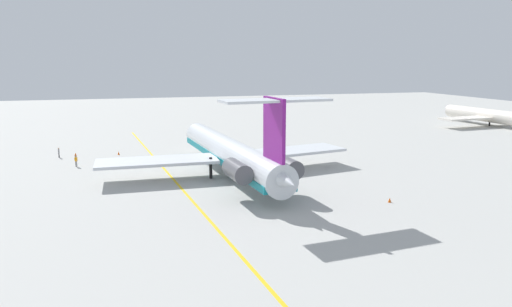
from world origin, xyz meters
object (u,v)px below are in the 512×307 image
object	(u,v)px
airliner_far_left	(488,115)
safety_cone_nose	(390,200)
ground_crew_near_nose	(59,151)
safety_cone_tail	(76,154)
safety_cone_wingtip	(119,153)
ground_crew_near_tail	(273,139)
main_jetliner	(232,153)
ground_crew_portside	(76,160)

from	to	relation	value
airliner_far_left	safety_cone_nose	world-z (taller)	airliner_far_left
ground_crew_near_nose	safety_cone_tail	distance (m)	2.81
safety_cone_tail	safety_cone_wingtip	bearing A→B (deg)	81.75
safety_cone_wingtip	airliner_far_left	bearing A→B (deg)	98.78
safety_cone_nose	safety_cone_wingtip	distance (m)	48.98
ground_crew_near_tail	safety_cone_tail	xyz separation A→B (m)	(0.68, -36.47, -0.84)
main_jetliner	ground_crew_near_tail	bearing A→B (deg)	-36.21
ground_crew_near_nose	ground_crew_portside	distance (m)	8.98
safety_cone_nose	ground_crew_portside	bearing A→B (deg)	-129.45
ground_crew_portside	airliner_far_left	bearing A→B (deg)	-80.22
main_jetliner	ground_crew_near_nose	bearing A→B (deg)	45.01
main_jetliner	ground_crew_portside	world-z (taller)	main_jetliner
airliner_far_left	safety_cone_tail	size ratio (longest dim) A/B	54.00
safety_cone_nose	safety_cone_wingtip	bearing A→B (deg)	-141.54
safety_cone_tail	safety_cone_nose	bearing A→B (deg)	43.73
airliner_far_left	ground_crew_portside	xyz separation A→B (m)	(22.09, -97.27, -1.50)
airliner_far_left	ground_crew_near_nose	world-z (taller)	airliner_far_left
main_jetliner	safety_cone_nose	world-z (taller)	main_jetliner
ground_crew_near_nose	ground_crew_portside	size ratio (longest dim) A/B	0.97
ground_crew_near_nose	ground_crew_portside	bearing A→B (deg)	-47.92
airliner_far_left	ground_crew_near_nose	size ratio (longest dim) A/B	17.44
ground_crew_portside	safety_cone_tail	distance (m)	9.18
ground_crew_portside	ground_crew_near_nose	bearing A→B (deg)	19.52
ground_crew_near_tail	safety_cone_tail	world-z (taller)	ground_crew_near_tail
airliner_far_left	ground_crew_portside	distance (m)	99.76
safety_cone_tail	airliner_far_left	bearing A→B (deg)	97.54
main_jetliner	safety_cone_wingtip	xyz separation A→B (m)	(-20.92, -15.65, -3.08)
ground_crew_near_nose	ground_crew_near_tail	distance (m)	39.07
ground_crew_portside	safety_cone_nose	distance (m)	47.70
ground_crew_near_nose	safety_cone_nose	xyz separation A→B (m)	(38.60, 40.27, -0.80)
ground_crew_near_nose	safety_cone_nose	bearing A→B (deg)	-24.24
airliner_far_left	safety_cone_wingtip	world-z (taller)	airliner_far_left
ground_crew_near_tail	ground_crew_portside	size ratio (longest dim) A/B	1.00
safety_cone_wingtip	safety_cone_nose	bearing A→B (deg)	38.46
main_jetliner	safety_cone_tail	xyz separation A→B (m)	(-21.97, -22.88, -3.08)
ground_crew_portside	safety_cone_wingtip	world-z (taller)	ground_crew_portside
ground_crew_near_nose	safety_cone_wingtip	xyz separation A→B (m)	(0.24, 9.80, -0.80)
main_jetliner	airliner_far_left	bearing A→B (deg)	-70.33
airliner_far_left	safety_cone_tail	world-z (taller)	airliner_far_left
ground_crew_near_nose	safety_cone_wingtip	bearing A→B (deg)	18.12
ground_crew_near_nose	safety_cone_wingtip	distance (m)	9.84
safety_cone_nose	safety_cone_tail	bearing A→B (deg)	-136.27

